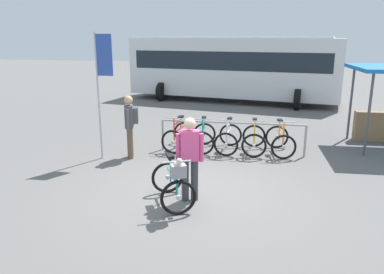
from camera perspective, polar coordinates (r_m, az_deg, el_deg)
ground_plane at (r=7.82m, az=0.36°, el=-8.31°), size 80.00×80.00×0.00m
bike_rack_rail at (r=10.20m, az=6.08°, el=1.26°), size 3.91×0.09×0.88m
racked_bike_red at (r=10.65m, az=-2.01°, el=0.16°), size 0.79×1.17×0.97m
racked_bike_teal at (r=10.53m, az=1.72°, el=-0.00°), size 0.75×1.16×0.98m
racked_bike_white at (r=10.46m, az=5.52°, el=-0.17°), size 0.71×1.13×0.97m
racked_bike_yellow at (r=10.43m, az=9.35°, el=-0.34°), size 0.68×1.13×0.98m
racked_bike_orange at (r=10.46m, az=13.19°, el=-0.51°), size 0.80×1.17×0.97m
featured_bicycle at (r=7.05m, az=-2.76°, el=-6.74°), size 1.05×1.26×1.09m
person_with_featured_bike at (r=7.14m, az=-0.33°, el=-2.83°), size 0.52×0.27×1.64m
pedestrian_with_backpack at (r=9.83m, az=-9.34°, el=2.14°), size 0.40×0.51×1.64m
bus_distant at (r=18.65m, az=6.23°, el=10.76°), size 10.29×4.63×3.08m
banner_flag at (r=9.67m, az=-13.46°, el=9.48°), size 0.45×0.05×3.20m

